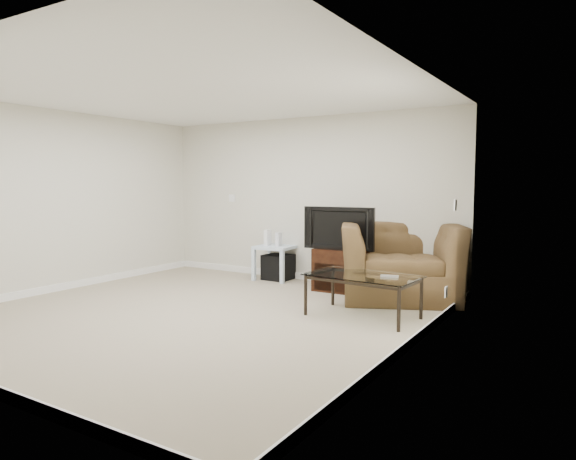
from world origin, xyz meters
The scene contains 18 objects.
floor centered at (0.00, 0.00, 0.00)m, with size 5.00×5.00×0.00m, color tan.
ceiling centered at (0.00, 0.00, 2.50)m, with size 5.00×5.00×0.00m, color white.
wall_back centered at (0.00, 2.50, 1.25)m, with size 5.00×0.02×2.50m, color silver.
wall_left centered at (-2.50, 0.00, 1.25)m, with size 0.02×5.00×2.50m, color silver.
wall_right centered at (2.50, 0.00, 1.25)m, with size 0.02×5.00×2.50m, color silver.
plate_back centered at (-1.40, 2.49, 1.25)m, with size 0.12×0.02×0.12m, color white.
plate_right_switch centered at (2.49, 1.60, 1.25)m, with size 0.02×0.09×0.13m, color white.
plate_right_outlet centered at (2.49, 1.30, 0.30)m, with size 0.02×0.08×0.12m, color white.
tv_stand centered at (0.86, 2.05, 0.30)m, with size 0.71×0.49×0.59m, color black, non-canonical shape.
dvd_player centered at (0.86, 2.01, 0.49)m, with size 0.38×0.26×0.05m, color black.
television centered at (0.86, 2.02, 0.89)m, with size 0.94×0.19×0.58m, color black.
side_table centered at (-0.39, 2.28, 0.27)m, with size 0.55×0.55×0.53m, color silver, non-canonical shape.
subwoofer centered at (-0.36, 2.30, 0.19)m, with size 0.40×0.40×0.40m, color black.
game_console centered at (-0.52, 2.25, 0.65)m, with size 0.06×0.18×0.24m, color white.
game_case centered at (-0.32, 2.26, 0.64)m, with size 0.06×0.16×0.21m, color silver.
recliner centered at (1.70, 2.03, 0.66)m, with size 1.50×0.97×1.31m, color #4C2F1E.
coffee_table centered at (1.68, 0.88, 0.24)m, with size 1.21×0.69×0.48m, color black, non-canonical shape.
remote centered at (1.98, 0.91, 0.49)m, with size 0.19×0.05×0.02m, color #B2B2B7.
Camera 1 is at (3.93, -4.36, 1.49)m, focal length 32.00 mm.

